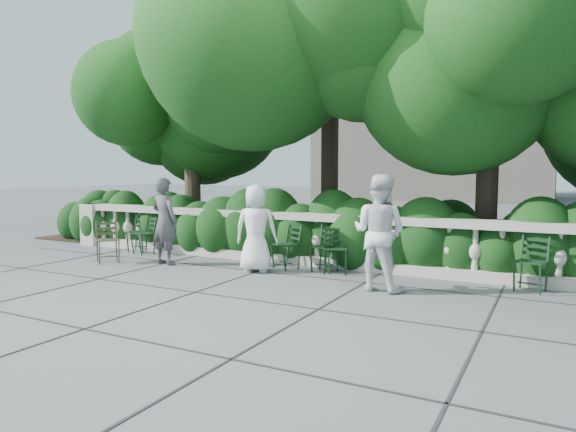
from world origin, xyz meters
The scene contains 14 objects.
ground centered at (0.00, 0.00, 0.00)m, with size 90.00×90.00×0.00m, color #4B4D52.
balustrade centered at (0.00, 1.80, 0.49)m, with size 12.00×0.44×1.00m.
shrub_hedge centered at (0.00, 3.00, 0.00)m, with size 15.00×2.60×1.70m, color black, non-canonical shape.
tree_canopy centered at (0.69, 3.19, 3.96)m, with size 15.04×6.52×6.78m.
chair_a centered at (-3.97, 1.35, 0.00)m, with size 0.44×0.48×0.84m, color black, non-canonical shape.
chair_b centered at (-3.74, 1.17, 0.00)m, with size 0.44×0.48×0.84m, color black, non-canonical shape.
chair_c centered at (-0.24, 1.12, 0.00)m, with size 0.44×0.48×0.84m, color black, non-canonical shape.
chair_d centered at (0.86, 1.11, 0.00)m, with size 0.44×0.48×0.84m, color black, non-canonical shape.
chair_e centered at (0.55, 1.19, 0.00)m, with size 0.44×0.48×0.84m, color black, non-canonical shape.
chair_f centered at (3.84, 1.24, 0.00)m, with size 0.44×0.48×0.84m, color black, non-canonical shape.
chair_weathered centered at (-3.43, 0.10, 0.00)m, with size 0.44×0.48×0.84m, color black, non-canonical shape.
person_businessman centered at (-0.52, 0.77, 0.78)m, with size 0.76×0.49×1.56m, color silver.
person_woman_grey centered at (-2.45, 0.58, 0.83)m, with size 0.61×0.40×1.67m, color #3D3C41.
person_casual_man centered at (1.84, 0.45, 0.87)m, with size 0.85×0.66×1.74m, color silver.
Camera 1 is at (4.20, -6.94, 1.79)m, focal length 32.00 mm.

